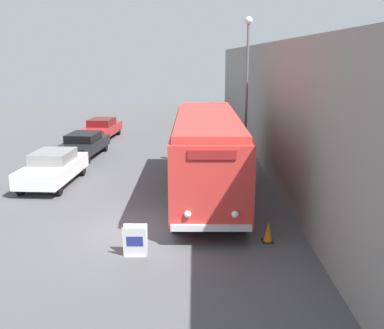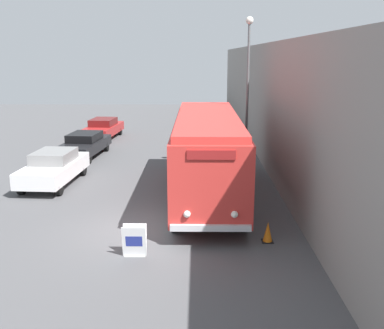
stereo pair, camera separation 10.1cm
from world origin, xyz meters
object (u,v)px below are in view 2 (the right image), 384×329
at_px(sign_board, 134,241).
at_px(parked_car_far, 103,128).
at_px(traffic_cone, 268,232).
at_px(streetlamp, 248,77).
at_px(parked_car_near, 54,167).
at_px(parked_car_mid, 84,144).
at_px(vintage_bus, 207,151).

bearing_deg(sign_board, parked_car_far, 104.20).
height_order(parked_car_far, traffic_cone, parked_car_far).
relative_size(sign_board, streetlamp, 0.13).
distance_m(streetlamp, parked_car_near, 9.96).
relative_size(streetlamp, parked_car_far, 1.53).
xyz_separation_m(streetlamp, parked_car_far, (-9.08, 9.68, -4.02)).
xyz_separation_m(parked_car_near, parked_car_mid, (-0.02, 5.73, -0.06)).
bearing_deg(traffic_cone, streetlamp, 88.94).
bearing_deg(parked_car_mid, vintage_bus, -41.43).
height_order(vintage_bus, parked_car_mid, vintage_bus).
distance_m(parked_car_near, traffic_cone, 10.93).
relative_size(sign_board, parked_car_near, 0.20).
xyz_separation_m(streetlamp, parked_car_near, (-8.94, -1.89, -3.96)).
bearing_deg(traffic_cone, parked_car_near, 143.58).
bearing_deg(sign_board, traffic_cone, 14.87).
bearing_deg(parked_car_mid, traffic_cone, -48.92).
bearing_deg(traffic_cone, parked_car_mid, 125.80).
relative_size(vintage_bus, parked_car_near, 2.23).
xyz_separation_m(parked_car_near, parked_car_far, (-0.13, 11.57, -0.06)).
bearing_deg(streetlamp, sign_board, -114.12).
bearing_deg(parked_car_near, parked_car_far, 94.28).
height_order(parked_car_mid, traffic_cone, parked_car_mid).
distance_m(parked_car_mid, traffic_cone, 15.06).
height_order(vintage_bus, parked_car_far, vintage_bus).
bearing_deg(streetlamp, parked_car_near, -168.07).
xyz_separation_m(streetlamp, traffic_cone, (-0.16, -8.37, -4.44)).
xyz_separation_m(vintage_bus, streetlamp, (1.98, 3.57, 2.82)).
relative_size(parked_car_far, traffic_cone, 7.43).
distance_m(streetlamp, parked_car_far, 13.87).
xyz_separation_m(parked_car_mid, traffic_cone, (8.81, -12.21, -0.42)).
height_order(sign_board, traffic_cone, sign_board).
bearing_deg(parked_car_near, parked_car_mid, 93.79).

